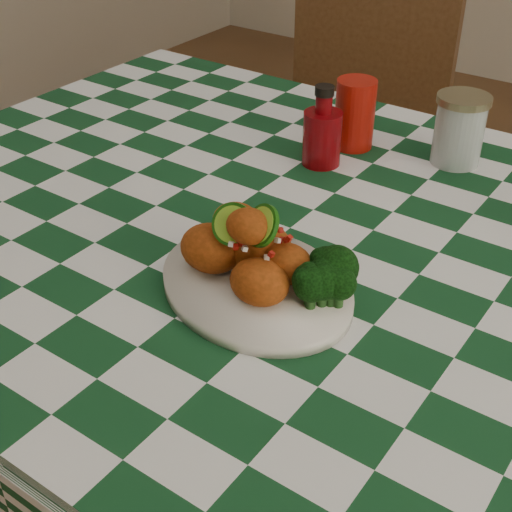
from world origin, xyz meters
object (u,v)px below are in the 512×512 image
Objects in this scene: dining_table at (334,442)px; wooden_chair_left at (338,168)px; fried_chicken_pile at (253,246)px; red_tumbler at (355,114)px; plate at (256,286)px; ketchup_bottle at (323,126)px; mason_jar at (459,130)px.

dining_table is 0.87m from wooden_chair_left.
red_tumbler reaches higher than fried_chicken_pile.
fried_chicken_pile is (-0.00, 0.00, 0.06)m from plate.
plate is at bearing 0.00° from fried_chicken_pile.
dining_table is at bearing -49.86° from ketchup_bottle.
wooden_chair_left is (-0.38, 0.91, -0.31)m from plate.
fried_chicken_pile is at bearing 180.00° from plate.
plate is 0.39m from ketchup_bottle.
dining_table is at bearing -67.61° from wooden_chair_left.
red_tumbler is at bearing -165.89° from mason_jar.
fried_chicken_pile is 1.05m from wooden_chair_left.
red_tumbler is 0.89× the size of ketchup_bottle.
dining_table is 0.54m from ketchup_bottle.
plate is 0.29× the size of wooden_chair_left.
wooden_chair_left reaches higher than plate.
red_tumbler is at bearing 103.80° from plate.
red_tumbler reaches higher than dining_table.
ketchup_bottle is at bearing -72.28° from wooden_chair_left.
fried_chicken_pile reaches higher than plate.
wooden_chair_left is (-0.44, 0.40, -0.36)m from mason_jar.
fried_chicken_pile is at bearing -97.51° from mason_jar.
mason_jar is at bearing 82.93° from plate.
mason_jar is at bearing -50.08° from wooden_chair_left.
red_tumbler is 0.09m from ketchup_bottle.
ketchup_bottle reaches higher than mason_jar.
dining_table is 0.57m from red_tumbler.
ketchup_bottle is at bearing 108.60° from plate.
fried_chicken_pile is 0.51m from mason_jar.
red_tumbler is 0.64m from wooden_chair_left.
ketchup_bottle is (-0.01, -0.09, 0.01)m from red_tumbler.
fried_chicken_pile is at bearing -76.67° from red_tumbler.
fried_chicken_pile and mason_jar have the same top height.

